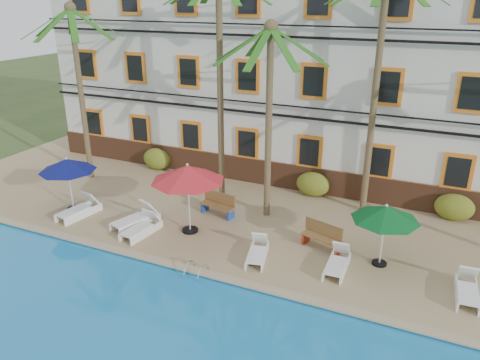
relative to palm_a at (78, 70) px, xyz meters
The scene contains 23 objects.
ground 11.16m from the palm_a, 26.45° to the right, with size 100.00×100.00×0.00m, color #384C23.
pool_deck 10.24m from the palm_a, ahead, with size 30.00×12.00×0.25m, color tan.
pool_coping 11.41m from the palm_a, 30.98° to the right, with size 30.00×0.35×0.06m, color tan.
hotel_building 10.39m from the palm_a, 32.86° to the left, with size 25.40×6.44×10.22m.
palm_a is the anchor object (origin of this frame).
palm_b 6.95m from the palm_a, ahead, with size 4.32×4.32×9.53m.
palm_c 9.42m from the palm_a, ahead, with size 4.32×4.32×7.58m.
palm_d 13.04m from the palm_a, ahead, with size 4.32×4.32×9.54m.
shrub_left 5.67m from the palm_a, 43.84° to the left, with size 1.50×0.90×1.10m, color #1C5418.
shrub_mid 11.76m from the palm_a, 12.05° to the left, with size 1.50×0.90×1.10m, color #1C5418.
shrub_right 17.13m from the palm_a, ahead, with size 1.50×0.90×1.10m, color #1C5418.
umbrella_blue 4.94m from the palm_a, 60.28° to the right, with size 2.29×2.29×2.30m.
umbrella_red 8.35m from the palm_a, 21.80° to the right, with size 2.74×2.74×2.74m.
umbrella_green 14.78m from the palm_a, ahead, with size 2.21×2.21×2.21m.
lounger_a 6.59m from the palm_a, 54.89° to the right, with size 0.95×1.95×0.88m.
lounger_b 7.86m from the palm_a, 33.17° to the right, with size 1.25×2.05×0.91m.
lounger_c 8.48m from the palm_a, 33.76° to the right, with size 0.83×1.83×0.83m.
lounger_d 12.05m from the palm_a, 19.47° to the right, with size 0.96×1.74×0.78m.
lounger_e 14.27m from the palm_a, 13.97° to the right, with size 0.66×1.73×0.81m.
lounger_f 17.84m from the palm_a, 10.45° to the right, with size 0.70×1.75×0.81m.
bench_left 9.04m from the palm_a, ahead, with size 1.56×0.71×0.93m.
bench_right 13.24m from the palm_a, ahead, with size 1.57×0.89×0.93m.
pool_ladder 11.62m from the palm_a, 30.92° to the right, with size 0.54×0.74×0.74m.
Camera 1 is at (6.80, -12.15, 8.68)m, focal length 35.00 mm.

